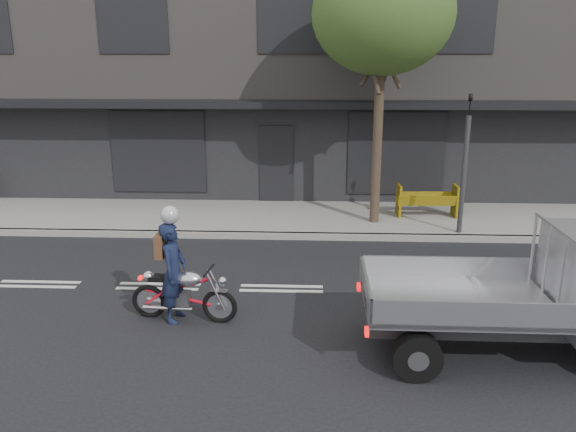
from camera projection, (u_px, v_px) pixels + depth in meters
The scene contains 9 objects.
ground at pixel (281, 289), 10.84m from camera, with size 80.00×80.00×0.00m, color black.
sidewalk at pixel (291, 218), 15.33m from camera, with size 32.00×3.20×0.15m, color gray.
kerb at pixel (288, 236), 13.79m from camera, with size 32.00×0.20×0.15m, color gray.
building_main at pixel (298, 66), 20.60m from camera, with size 26.00×10.00×8.00m, color slate.
street_tree at pixel (383, 15), 13.33m from camera, with size 3.40×3.40×6.74m.
traffic_light_pole at pixel (464, 172), 13.42m from camera, with size 0.12×0.12×3.50m.
motorcycle at pixel (183, 293), 9.44m from camera, with size 1.85×0.54×0.95m.
rider at pixel (173, 272), 9.35m from camera, with size 0.63×0.41×1.72m, color #141B37.
construction_barrier at pixel (429, 202), 14.90m from camera, with size 1.62×0.65×0.90m, color yellow, non-canonical shape.
Camera 1 is at (0.58, -10.02, 4.32)m, focal length 35.00 mm.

